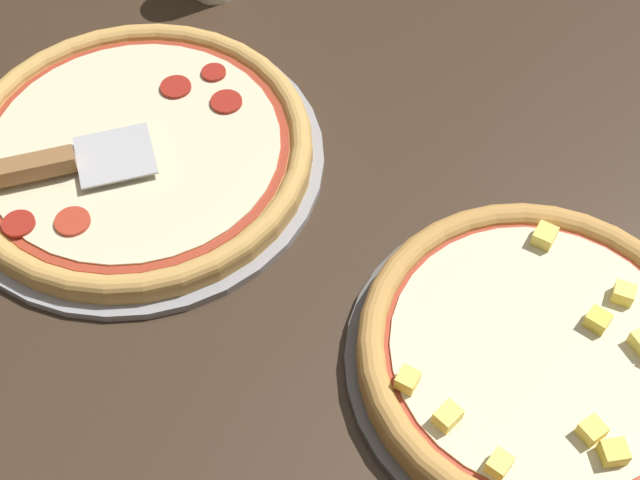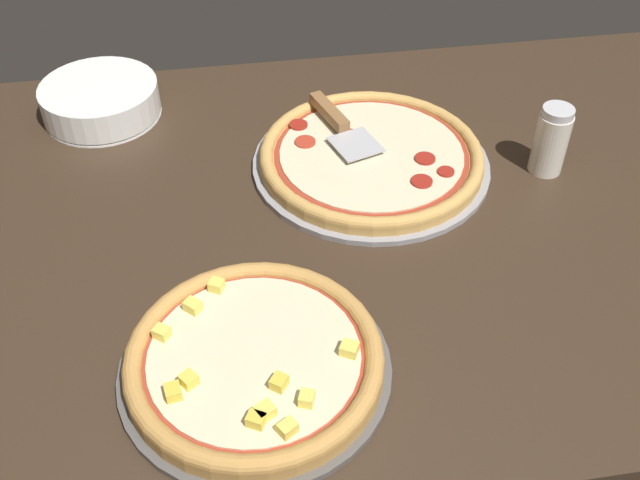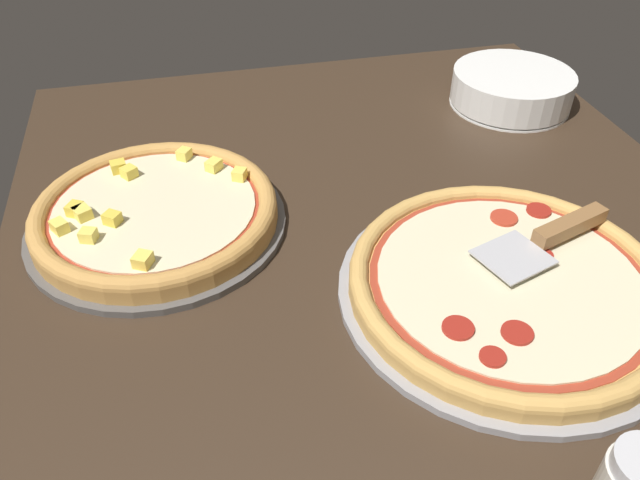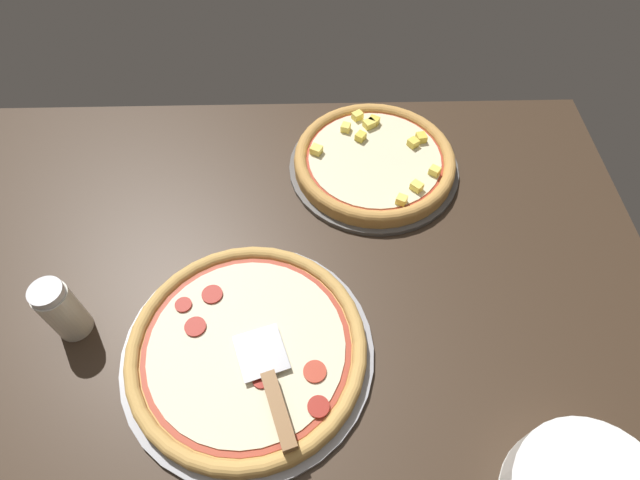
{
  "view_description": "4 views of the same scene",
  "coord_description": "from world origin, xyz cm",
  "views": [
    {
      "loc": [
        63.96,
        10.18,
        74.72
      ],
      "look_at": [
        12.2,
        8.6,
        3.0
      ],
      "focal_mm": 50.0,
      "sensor_mm": 36.0,
      "label": 1
    },
    {
      "loc": [
        25.16,
        89.56,
        78.97
      ],
      "look_at": [
        12.2,
        8.6,
        3.0
      ],
      "focal_mm": 42.0,
      "sensor_mm": 36.0,
      "label": 2
    },
    {
      "loc": [
        -48.26,
        23.01,
        53.38
      ],
      "look_at": [
        12.2,
        8.6,
        3.0
      ],
      "focal_mm": 35.0,
      "sensor_mm": 36.0,
      "label": 3
    },
    {
      "loc": [
        10.95,
        -44.35,
        77.41
      ],
      "look_at": [
        12.2,
        8.6,
        3.0
      ],
      "focal_mm": 28.0,
      "sensor_mm": 36.0,
      "label": 4
    }
  ],
  "objects": [
    {
      "name": "ground_plane",
      "position": [
        0.0,
        0.0,
        -1.8
      ],
      "size": [
        147.1,
        101.05,
        3.6
      ],
      "primitive_type": "cube",
      "color": "#38281C"
    },
    {
      "name": "pizza_pan_front",
      "position": [
        0.39,
        -11.81,
        0.5
      ],
      "size": [
        41.0,
        41.0,
        1.0
      ],
      "primitive_type": "cylinder",
      "color": "#939399",
      "rests_on": "ground_plane"
    },
    {
      "name": "pizza_front",
      "position": [
        0.39,
        -11.81,
        2.34
      ],
      "size": [
        38.54,
        38.54,
        2.79
      ],
      "color": "tan",
      "rests_on": "pizza_pan_front"
    },
    {
      "name": "pizza_pan_back",
      "position": [
        24.0,
        29.02,
        0.5
      ],
      "size": [
        35.59,
        35.59,
        1.0
      ],
      "primitive_type": "cylinder",
      "color": "#565451",
      "rests_on": "ground_plane"
    },
    {
      "name": "pizza_back",
      "position": [
        24.02,
        29.05,
        2.67
      ],
      "size": [
        33.45,
        33.45,
        4.03
      ],
      "color": "#C68E47",
      "rests_on": "pizza_pan_back"
    },
    {
      "name": "serving_spatula",
      "position": [
        4.85,
        -20.61,
        4.6
      ],
      "size": [
        10.58,
        20.06,
        2.0
      ],
      "color": "#B7B7BC",
      "rests_on": "pizza_front"
    },
    {
      "name": "plate_stack",
      "position": [
        46.7,
        -35.7,
        3.15
      ],
      "size": [
        21.79,
        21.79,
        6.3
      ],
      "color": "white",
      "rests_on": "ground_plane"
    },
    {
      "name": "parmesan_shaker",
      "position": [
        -29.48,
        -6.33,
        6.06
      ],
      "size": [
        5.69,
        5.69,
        12.32
      ],
      "color": "silver",
      "rests_on": "ground_plane"
    }
  ]
}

